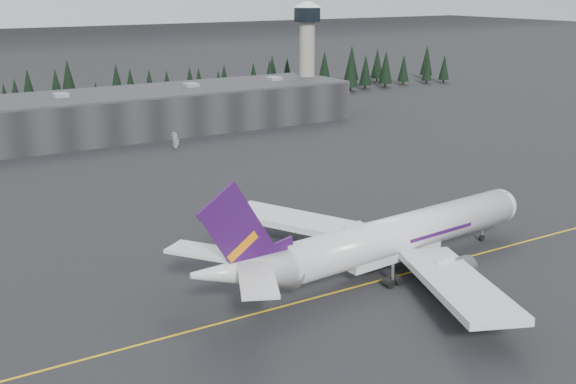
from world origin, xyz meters
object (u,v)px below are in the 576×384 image
terminal (97,116)px  jet_main (379,241)px  gse_vehicle_b (176,145)px  control_tower (307,44)px

terminal → jet_main: size_ratio=2.45×
jet_main → gse_vehicle_b: jet_main is taller
terminal → control_tower: size_ratio=4.24×
jet_main → gse_vehicle_b: 99.58m
gse_vehicle_b → jet_main: bearing=-9.9°
control_tower → jet_main: 147.25m
control_tower → jet_main: (-70.95, -127.77, -17.99)m
jet_main → terminal: bearing=87.0°
terminal → control_tower: 76.98m
terminal → gse_vehicle_b: size_ratio=35.31×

